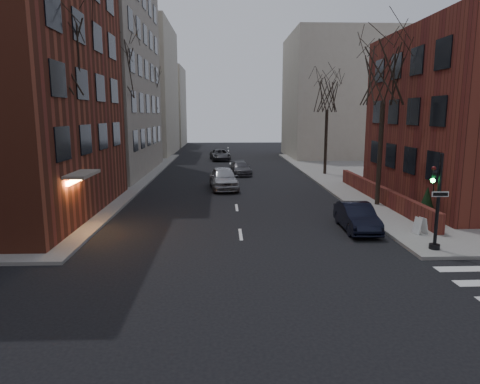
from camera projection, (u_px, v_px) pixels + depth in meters
name	position (u px, v px, depth m)	size (l,w,h in m)	color
building_left_tan	(45.00, 22.00, 39.02)	(18.00, 18.00, 28.00)	gray
low_wall_right	(380.00, 193.00, 27.67)	(0.35, 16.00, 1.00)	maroon
building_distant_la	(123.00, 91.00, 60.64)	(14.00, 16.00, 18.00)	#B8AF9B
building_distant_ra	(341.00, 97.00, 57.05)	(14.00, 14.00, 16.00)	#B8AF9B
building_distant_lb	(156.00, 107.00, 77.78)	(10.00, 12.00, 14.00)	#B8AF9B
traffic_signal	(436.00, 208.00, 17.56)	(0.76, 0.44, 4.00)	black
tree_left_a	(57.00, 56.00, 20.66)	(4.18, 4.18, 10.26)	#2D231C
tree_left_b	(117.00, 71.00, 32.38)	(4.40, 4.40, 10.80)	#2D231C
tree_left_c	(149.00, 92.00, 46.30)	(3.96, 3.96, 9.72)	#2D231C
tree_right_a	(385.00, 74.00, 25.35)	(3.96, 3.96, 9.72)	#2D231C
tree_right_b	(328.00, 93.00, 39.19)	(3.74, 3.74, 9.18)	#2D231C
streetlamp_near	(115.00, 136.00, 29.31)	(0.36, 0.36, 6.28)	black
streetlamp_far	(159.00, 127.00, 48.97)	(0.36, 0.36, 6.28)	black
parked_sedan	(357.00, 217.00, 21.21)	(1.43, 4.09, 1.35)	black
car_lane_silver	(224.00, 178.00, 32.89)	(2.01, 5.01, 1.71)	#9C9DA1
car_lane_gray	(240.00, 168.00, 40.77)	(1.74, 4.27, 1.24)	#414046
car_lane_far	(220.00, 155.00, 53.55)	(2.27, 4.92, 1.37)	#3C3C41
sandwich_board	(420.00, 226.00, 20.07)	(0.35, 0.49, 0.79)	silver
evergreen_shrub	(427.00, 203.00, 22.71)	(1.09, 1.09, 1.81)	black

